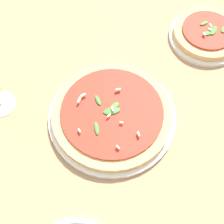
% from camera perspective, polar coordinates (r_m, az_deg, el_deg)
% --- Properties ---
extents(ground_plane, '(6.00, 6.00, 0.00)m').
position_cam_1_polar(ground_plane, '(0.75, -1.51, -3.25)').
color(ground_plane, '#9E7A56').
extents(pizza_arugula_main, '(0.31, 0.31, 0.05)m').
position_cam_1_polar(pizza_arugula_main, '(0.75, -0.00, -0.49)').
color(pizza_arugula_main, silver).
rests_on(pizza_arugula_main, ground_plane).
extents(pizza_personal_side, '(0.21, 0.21, 0.05)m').
position_cam_1_polar(pizza_personal_side, '(0.93, 16.91, 13.43)').
color(pizza_personal_side, silver).
rests_on(pizza_personal_side, ground_plane).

